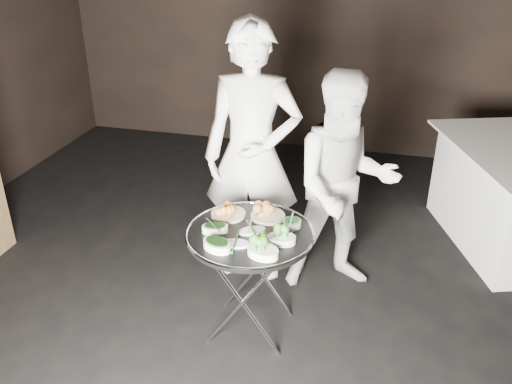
% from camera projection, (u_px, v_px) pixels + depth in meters
% --- Properties ---
extents(floor, '(6.00, 7.00, 0.05)m').
position_uv_depth(floor, '(241.00, 347.00, 3.51)').
color(floor, black).
rests_on(floor, ground).
extents(wall_back, '(6.00, 0.05, 3.00)m').
position_uv_depth(wall_back, '(328.00, 18.00, 5.87)').
color(wall_back, black).
rests_on(wall_back, floor).
extents(tray_stand, '(0.50, 0.42, 0.73)m').
position_uv_depth(tray_stand, '(250.00, 278.00, 3.45)').
color(tray_stand, silver).
rests_on(tray_stand, floor).
extents(serving_tray, '(0.79, 0.79, 0.04)m').
position_uv_depth(serving_tray, '(250.00, 234.00, 3.30)').
color(serving_tray, black).
rests_on(serving_tray, tray_stand).
extents(potato_plate_a, '(0.22, 0.22, 0.08)m').
position_uv_depth(potato_plate_a, '(228.00, 211.00, 3.47)').
color(potato_plate_a, beige).
rests_on(potato_plate_a, serving_tray).
extents(potato_plate_b, '(0.23, 0.23, 0.08)m').
position_uv_depth(potato_plate_b, '(268.00, 213.00, 3.45)').
color(potato_plate_b, beige).
rests_on(potato_plate_b, serving_tray).
extents(greens_bowl, '(0.11, 0.11, 0.07)m').
position_uv_depth(greens_bowl, '(292.00, 222.00, 3.35)').
color(greens_bowl, silver).
rests_on(greens_bowl, serving_tray).
extents(asparagus_plate_a, '(0.19, 0.17, 0.03)m').
position_uv_depth(asparagus_plate_a, '(252.00, 230.00, 3.29)').
color(asparagus_plate_a, silver).
rests_on(asparagus_plate_a, serving_tray).
extents(asparagus_plate_b, '(0.18, 0.11, 0.03)m').
position_uv_depth(asparagus_plate_b, '(236.00, 243.00, 3.16)').
color(asparagus_plate_b, silver).
rests_on(asparagus_plate_b, serving_tray).
extents(spinach_bowl_a, '(0.19, 0.15, 0.07)m').
position_uv_depth(spinach_bowl_a, '(215.00, 227.00, 3.29)').
color(spinach_bowl_a, silver).
rests_on(spinach_bowl_a, serving_tray).
extents(spinach_bowl_b, '(0.22, 0.18, 0.08)m').
position_uv_depth(spinach_bowl_b, '(217.00, 244.00, 3.11)').
color(spinach_bowl_b, silver).
rests_on(spinach_bowl_b, serving_tray).
extents(broccoli_bowl_a, '(0.18, 0.14, 0.07)m').
position_uv_depth(broccoli_bowl_a, '(282.00, 238.00, 3.18)').
color(broccoli_bowl_a, silver).
rests_on(broccoli_bowl_a, serving_tray).
extents(broccoli_bowl_b, '(0.22, 0.18, 0.08)m').
position_uv_depth(broccoli_bowl_b, '(263.00, 250.00, 3.05)').
color(broccoli_bowl_b, silver).
rests_on(broccoli_bowl_b, serving_tray).
extents(serving_utensils, '(0.59, 0.42, 0.01)m').
position_uv_depth(serving_utensils, '(255.00, 220.00, 3.33)').
color(serving_utensils, silver).
rests_on(serving_utensils, serving_tray).
extents(waiter_left, '(0.73, 0.52, 1.91)m').
position_uv_depth(waiter_left, '(252.00, 156.00, 3.83)').
color(waiter_left, white).
rests_on(waiter_left, floor).
extents(waiter_right, '(0.94, 0.84, 1.61)m').
position_uv_depth(waiter_right, '(344.00, 185.00, 3.75)').
color(waiter_right, white).
rests_on(waiter_right, floor).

